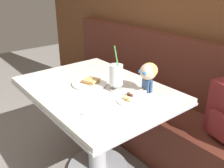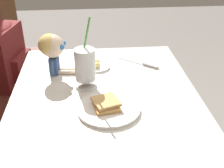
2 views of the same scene
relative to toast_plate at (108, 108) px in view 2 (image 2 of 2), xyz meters
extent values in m
cube|color=silver|center=(0.06, 0.00, -0.03)|extent=(1.10, 0.80, 0.03)
cube|color=#B7BABF|center=(0.06, 0.00, -0.05)|extent=(1.11, 0.81, 0.02)
cylinder|color=#A5A8AD|center=(0.06, 0.00, -0.38)|extent=(0.14, 0.14, 0.65)
cylinder|color=white|center=(0.00, 0.00, 0.00)|extent=(0.25, 0.25, 0.01)
cube|color=tan|center=(0.00, 0.01, 0.01)|extent=(0.11, 0.11, 0.01)
cube|color=tan|center=(0.01, 0.01, 0.02)|extent=(0.12, 0.12, 0.01)
cylinder|color=silver|center=(0.19, 0.08, -0.01)|extent=(0.10, 0.10, 0.01)
cylinder|color=silver|center=(0.19, 0.08, 0.01)|extent=(0.03, 0.03, 0.03)
cylinder|color=silver|center=(0.19, 0.08, 0.10)|extent=(0.09, 0.09, 0.14)
cylinder|color=brown|center=(0.19, 0.08, 0.09)|extent=(0.08, 0.08, 0.12)
cylinder|color=#51B74C|center=(0.21, 0.08, 0.19)|extent=(0.01, 0.05, 0.22)
cylinder|color=white|center=(0.37, 0.02, -0.01)|extent=(0.12, 0.12, 0.01)
sphere|color=#F4E07A|center=(0.35, 0.03, 0.01)|extent=(0.03, 0.03, 0.03)
sphere|color=#F4E07A|center=(0.39, 0.03, 0.01)|extent=(0.03, 0.03, 0.03)
cube|color=silver|center=(0.44, -0.15, -0.01)|extent=(0.11, 0.12, 0.00)
cube|color=#B2B5BA|center=(0.36, -0.24, -0.01)|extent=(0.07, 0.08, 0.01)
cube|color=#385689|center=(0.33, 0.23, 0.03)|extent=(0.07, 0.05, 0.08)
sphere|color=beige|center=(0.33, 0.23, 0.13)|extent=(0.11, 0.11, 0.11)
ellipsoid|color=#D8B766|center=(0.33, 0.25, 0.14)|extent=(0.12, 0.12, 0.10)
sphere|color=#2D6BB2|center=(0.31, 0.19, 0.13)|extent=(0.03, 0.03, 0.03)
sphere|color=#2D6BB2|center=(0.35, 0.18, 0.13)|extent=(0.03, 0.03, 0.03)
cylinder|color=beige|center=(0.31, 0.16, 0.00)|extent=(0.03, 0.12, 0.02)
cylinder|color=beige|center=(0.34, 0.15, 0.00)|extent=(0.03, 0.12, 0.02)
sphere|color=#4C2819|center=(0.31, 0.10, 0.00)|extent=(0.03, 0.03, 0.03)
sphere|color=#4C2819|center=(0.33, 0.09, 0.00)|extent=(0.03, 0.03, 0.03)
cylinder|color=#385689|center=(0.29, 0.24, 0.04)|extent=(0.02, 0.02, 0.07)
cylinder|color=#385689|center=(0.37, 0.23, 0.04)|extent=(0.02, 0.02, 0.07)
cube|color=maroon|center=(0.77, 0.61, -0.11)|extent=(0.34, 0.26, 0.38)
cube|color=maroon|center=(0.77, 0.49, -0.19)|extent=(0.22, 0.09, 0.17)
camera|label=1|loc=(1.37, -0.89, 0.69)|focal=39.88mm
camera|label=2|loc=(-0.93, 0.07, 0.65)|focal=46.37mm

